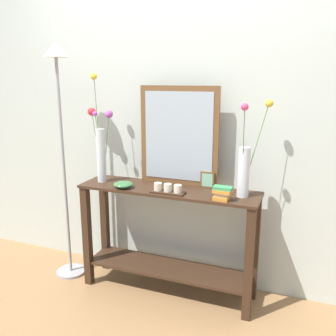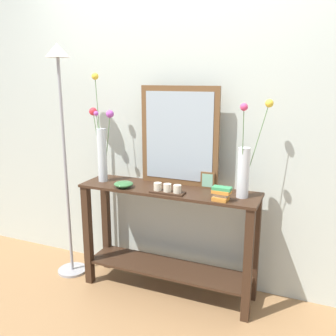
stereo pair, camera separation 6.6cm
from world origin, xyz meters
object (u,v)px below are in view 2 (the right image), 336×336
(decorative_bowl, at_px, (124,184))
(floor_lamp, at_px, (63,125))
(tall_vase_left, at_px, (101,143))
(picture_frame_small, at_px, (208,180))
(mirror_leaning, at_px, (179,136))
(console_table, at_px, (168,231))
(candle_tray, at_px, (167,189))
(book_stack, at_px, (221,193))
(vase_right, at_px, (245,166))

(decorative_bowl, distance_m, floor_lamp, 0.68)
(tall_vase_left, distance_m, picture_frame_small, 0.85)
(mirror_leaning, xyz_separation_m, floor_lamp, (-0.89, -0.19, 0.06))
(console_table, distance_m, picture_frame_small, 0.49)
(candle_tray, bearing_deg, mirror_leaning, 91.75)
(picture_frame_small, xyz_separation_m, book_stack, (0.16, -0.23, -0.01))
(picture_frame_small, bearing_deg, mirror_leaning, 174.36)
(book_stack, height_order, floor_lamp, floor_lamp)
(vase_right, xyz_separation_m, floor_lamp, (-1.40, -0.07, 0.21))
(tall_vase_left, bearing_deg, candle_tray, -9.97)
(tall_vase_left, relative_size, picture_frame_small, 6.80)
(mirror_leaning, bearing_deg, picture_frame_small, -5.64)
(decorative_bowl, bearing_deg, tall_vase_left, 157.02)
(picture_frame_small, bearing_deg, tall_vase_left, -171.85)
(tall_vase_left, xyz_separation_m, decorative_bowl, (0.24, -0.10, -0.27))
(console_table, xyz_separation_m, candle_tray, (0.04, -0.10, 0.36))
(mirror_leaning, height_order, tall_vase_left, tall_vase_left)
(mirror_leaning, height_order, decorative_bowl, mirror_leaning)
(picture_frame_small, distance_m, book_stack, 0.28)
(vase_right, relative_size, floor_lamp, 0.35)
(candle_tray, relative_size, book_stack, 1.92)
(floor_lamp, bearing_deg, mirror_leaning, 12.33)
(console_table, relative_size, candle_tray, 5.43)
(mirror_leaning, relative_size, floor_lamp, 0.39)
(book_stack, bearing_deg, console_table, 165.69)
(mirror_leaning, bearing_deg, floor_lamp, -167.67)
(decorative_bowl, relative_size, floor_lamp, 0.08)
(tall_vase_left, xyz_separation_m, floor_lamp, (-0.31, -0.06, 0.13))
(console_table, relative_size, picture_frame_small, 11.04)
(console_table, distance_m, candle_tray, 0.38)
(tall_vase_left, relative_size, decorative_bowl, 5.74)
(tall_vase_left, relative_size, candle_tray, 3.35)
(vase_right, xyz_separation_m, book_stack, (-0.12, -0.12, -0.17))
(mirror_leaning, bearing_deg, decorative_bowl, -144.68)
(vase_right, relative_size, book_stack, 5.12)
(vase_right, xyz_separation_m, candle_tray, (-0.51, -0.11, -0.19))
(console_table, height_order, tall_vase_left, tall_vase_left)
(tall_vase_left, relative_size, vase_right, 1.26)
(tall_vase_left, bearing_deg, picture_frame_small, 8.15)
(tall_vase_left, height_order, candle_tray, tall_vase_left)
(mirror_leaning, distance_m, floor_lamp, 0.91)
(tall_vase_left, height_order, decorative_bowl, tall_vase_left)
(book_stack, bearing_deg, mirror_leaning, 147.65)
(console_table, xyz_separation_m, tall_vase_left, (-0.55, 0.00, 0.63))
(candle_tray, xyz_separation_m, decorative_bowl, (-0.35, 0.00, -0.00))
(mirror_leaning, distance_m, decorative_bowl, 0.54)
(decorative_bowl, height_order, floor_lamp, floor_lamp)
(candle_tray, relative_size, decorative_bowl, 1.71)
(mirror_leaning, bearing_deg, console_table, -102.26)
(tall_vase_left, height_order, floor_lamp, floor_lamp)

